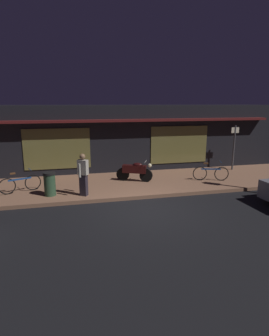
% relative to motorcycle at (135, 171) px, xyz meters
% --- Properties ---
extents(ground_plane, '(60.00, 60.00, 0.00)m').
position_rel_motorcycle_xyz_m(ground_plane, '(-0.30, -3.11, -0.65)').
color(ground_plane, black).
extents(sidewalk_slab, '(18.00, 4.00, 0.15)m').
position_rel_motorcycle_xyz_m(sidewalk_slab, '(-0.30, -0.11, -0.57)').
color(sidewalk_slab, '#8C6047').
rests_on(sidewalk_slab, ground_plane).
extents(storefront_building, '(18.00, 3.30, 3.60)m').
position_rel_motorcycle_xyz_m(storefront_building, '(-0.30, 3.28, 1.16)').
color(storefront_building, black).
rests_on(storefront_building, ground_plane).
extents(motorcycle, '(1.60, 0.87, 0.97)m').
position_rel_motorcycle_xyz_m(motorcycle, '(0.00, 0.00, 0.00)').
color(motorcycle, black).
rests_on(motorcycle, sidewalk_slab).
extents(bicycle_parked, '(1.56, 0.68, 0.91)m').
position_rel_motorcycle_xyz_m(bicycle_parked, '(-4.92, -0.55, -0.14)').
color(bicycle_parked, black).
rests_on(bicycle_parked, sidewalk_slab).
extents(bicycle_extra, '(1.60, 0.58, 0.91)m').
position_rel_motorcycle_xyz_m(bicycle_extra, '(3.48, -0.68, -0.14)').
color(bicycle_extra, black).
rests_on(bicycle_extra, sidewalk_slab).
extents(person_photographer, '(0.44, 0.56, 1.67)m').
position_rel_motorcycle_xyz_m(person_photographer, '(-2.43, -1.56, 0.38)').
color(person_photographer, '#28232D').
rests_on(person_photographer, sidewalk_slab).
extents(sign_post, '(0.44, 0.09, 2.40)m').
position_rel_motorcycle_xyz_m(sign_post, '(5.72, 1.06, 0.86)').
color(sign_post, '#47474C').
rests_on(sign_post, sidewalk_slab).
extents(trash_bin, '(0.48, 0.48, 0.93)m').
position_rel_motorcycle_xyz_m(trash_bin, '(-3.72, -1.24, -0.03)').
color(trash_bin, '#2D4C33').
rests_on(trash_bin, sidewalk_slab).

